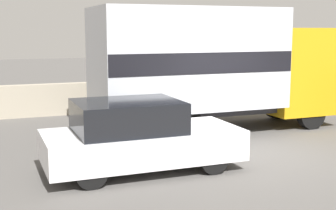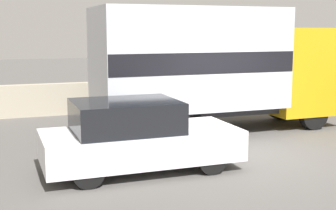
# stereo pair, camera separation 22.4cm
# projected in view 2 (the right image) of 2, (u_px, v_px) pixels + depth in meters

# --- Properties ---
(ground_plane) EXTENTS (80.00, 80.00, 0.00)m
(ground_plane) POSITION_uv_depth(u_px,v_px,m) (252.00, 155.00, 11.00)
(ground_plane) COLOR #514F4C
(stone_wall_backdrop) EXTENTS (60.00, 0.35, 1.09)m
(stone_wall_backdrop) POSITION_uv_depth(u_px,v_px,m) (156.00, 94.00, 17.38)
(stone_wall_backdrop) COLOR #A39984
(stone_wall_backdrop) RESTS_ON ground_plane
(box_truck) EXTENTS (7.33, 2.56, 3.52)m
(box_truck) POSITION_uv_depth(u_px,v_px,m) (212.00, 64.00, 13.41)
(box_truck) COLOR gold
(box_truck) RESTS_ON ground_plane
(car_hatchback) EXTENTS (4.07, 1.79, 1.49)m
(car_hatchback) POSITION_uv_depth(u_px,v_px,m) (136.00, 136.00, 9.71)
(car_hatchback) COLOR silver
(car_hatchback) RESTS_ON ground_plane
(pedestrian) EXTENTS (0.40, 0.40, 1.83)m
(pedestrian) POSITION_uv_depth(u_px,v_px,m) (332.00, 80.00, 18.42)
(pedestrian) COLOR #473828
(pedestrian) RESTS_ON ground_plane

